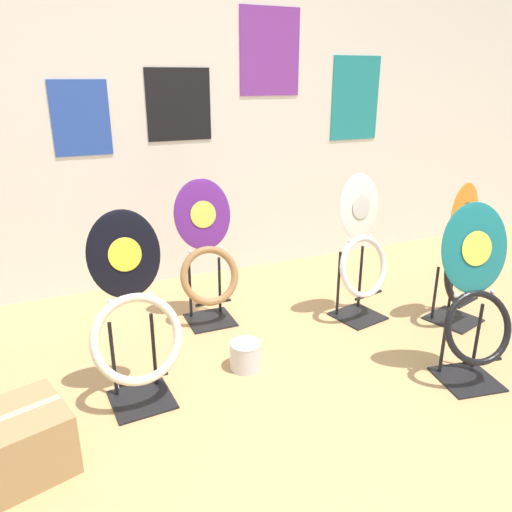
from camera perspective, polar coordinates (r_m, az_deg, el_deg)
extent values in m
plane|color=tan|center=(2.09, 12.05, -25.11)|extent=(14.00, 14.00, 0.00)
cube|color=silver|center=(3.65, -9.32, 17.09)|extent=(8.00, 0.06, 2.60)
cube|color=purple|center=(3.86, 1.62, 22.28)|extent=(0.47, 0.01, 0.60)
cube|color=#284CAD|center=(3.51, -19.38, 14.62)|extent=(0.36, 0.01, 0.47)
cube|color=black|center=(3.62, -8.80, 16.71)|extent=(0.45, 0.01, 0.48)
cube|color=teal|center=(4.24, 11.29, 17.23)|extent=(0.43, 0.01, 0.64)
cube|color=black|center=(2.54, -12.89, -15.70)|extent=(0.29, 0.29, 0.01)
cylinder|color=black|center=(2.49, -16.01, -11.29)|extent=(0.02, 0.02, 0.39)
cylinder|color=black|center=(2.53, -11.60, -10.44)|extent=(0.02, 0.02, 0.39)
cylinder|color=black|center=(2.39, -12.70, -13.57)|extent=(0.22, 0.03, 0.02)
torus|color=beige|center=(2.35, -13.39, -9.21)|extent=(0.43, 0.22, 0.41)
ellipsoid|color=black|center=(2.30, -14.83, 0.21)|extent=(0.33, 0.13, 0.40)
ellipsoid|color=yellow|center=(2.28, -14.74, 0.17)|extent=(0.15, 0.05, 0.15)
sphere|color=silver|center=(2.32, -16.35, -5.03)|extent=(0.02, 0.02, 0.02)
sphere|color=silver|center=(2.35, -12.03, -4.27)|extent=(0.02, 0.02, 0.02)
cube|color=black|center=(2.83, 22.92, -12.84)|extent=(0.33, 0.33, 0.01)
cylinder|color=black|center=(2.75, 20.67, -9.02)|extent=(0.02, 0.02, 0.36)
cylinder|color=black|center=(2.86, 23.97, -8.35)|extent=(0.02, 0.02, 0.36)
cylinder|color=black|center=(2.71, 24.30, -10.93)|extent=(0.22, 0.06, 0.02)
torus|color=black|center=(2.68, 24.06, -7.50)|extent=(0.39, 0.24, 0.35)
ellipsoid|color=#197075|center=(2.62, 23.72, 0.82)|extent=(0.38, 0.19, 0.44)
ellipsoid|color=#EADB4C|center=(2.61, 23.94, 0.78)|extent=(0.17, 0.07, 0.17)
sphere|color=silver|center=(2.60, 21.92, -4.22)|extent=(0.02, 0.02, 0.02)
sphere|color=silver|center=(2.72, 25.40, -3.69)|extent=(0.02, 0.02, 0.02)
cube|color=black|center=(3.30, 11.53, -6.73)|extent=(0.33, 0.33, 0.01)
cylinder|color=black|center=(3.21, 9.41, -3.14)|extent=(0.02, 0.02, 0.43)
cylinder|color=black|center=(3.34, 11.84, -2.36)|extent=(0.02, 0.02, 0.43)
cylinder|color=black|center=(3.18, 12.74, -4.39)|extent=(0.22, 0.06, 0.02)
torus|color=silver|center=(3.15, 12.23, -1.21)|extent=(0.41, 0.22, 0.39)
ellipsoid|color=white|center=(3.09, 11.74, 5.56)|extent=(0.34, 0.13, 0.40)
ellipsoid|color=silver|center=(3.08, 11.96, 5.53)|extent=(0.15, 0.05, 0.15)
sphere|color=silver|center=(3.07, 10.62, 1.66)|extent=(0.02, 0.02, 0.02)
sphere|color=silver|center=(3.19, 12.91, 2.22)|extent=(0.02, 0.02, 0.02)
cube|color=black|center=(3.43, 21.59, -6.73)|extent=(0.35, 0.35, 0.01)
cylinder|color=black|center=(3.32, 19.79, -4.00)|extent=(0.02, 0.02, 0.35)
cylinder|color=black|center=(3.48, 21.46, -3.11)|extent=(0.02, 0.02, 0.35)
cylinder|color=black|center=(3.35, 23.04, -4.92)|extent=(0.22, 0.08, 0.02)
torus|color=black|center=(3.30, 22.60, -1.83)|extent=(0.42, 0.23, 0.40)
ellipsoid|color=orange|center=(3.22, 22.73, 4.43)|extent=(0.31, 0.12, 0.38)
ellipsoid|color=black|center=(3.21, 22.97, 4.38)|extent=(0.14, 0.05, 0.14)
sphere|color=silver|center=(3.19, 21.68, 0.91)|extent=(0.02, 0.02, 0.02)
sphere|color=silver|center=(3.34, 23.12, 1.51)|extent=(0.02, 0.02, 0.02)
cube|color=black|center=(3.20, -5.24, -7.28)|extent=(0.29, 0.29, 0.01)
cylinder|color=black|center=(3.18, -7.54, -3.81)|extent=(0.02, 0.02, 0.37)
cylinder|color=black|center=(3.23, -4.18, -3.29)|extent=(0.02, 0.02, 0.37)
cylinder|color=black|center=(3.07, -4.90, -5.34)|extent=(0.22, 0.02, 0.02)
torus|color=#9E7042|center=(3.05, -5.31, -2.26)|extent=(0.37, 0.19, 0.36)
ellipsoid|color=#60237F|center=(3.04, -6.13, 4.76)|extent=(0.36, 0.12, 0.43)
ellipsoid|color=#E5CC4C|center=(3.02, -6.05, 4.75)|extent=(0.16, 0.04, 0.16)
sphere|color=silver|center=(3.03, -7.50, 0.50)|extent=(0.02, 0.02, 0.02)
sphere|color=silver|center=(3.08, -4.01, 0.96)|extent=(0.02, 0.02, 0.02)
cylinder|color=silver|center=(2.68, -1.22, -11.29)|extent=(0.16, 0.16, 0.15)
torus|color=silver|center=(2.65, -1.23, -10.01)|extent=(0.17, 0.17, 0.01)
cylinder|color=#B2B2B7|center=(2.64, -1.24, -9.85)|extent=(0.14, 0.14, 0.00)
cube|color=#A37F51|center=(2.24, -26.95, -19.09)|extent=(0.54, 0.45, 0.26)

